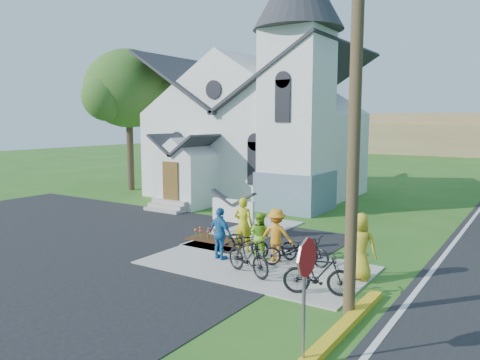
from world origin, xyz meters
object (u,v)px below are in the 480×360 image
Objects in this scene: cyclist_1 at (260,236)px; cyclist_3 at (276,235)px; church_sign at (233,211)px; bike_2 at (305,249)px; utility_pole at (358,83)px; cyclist_2 at (220,234)px; bike_1 at (248,256)px; cyclist_4 at (360,246)px; bike_0 at (243,241)px; bike_3 at (318,274)px; stop_sign at (306,274)px; bike_4 at (290,252)px; cyclist_0 at (243,224)px.

cyclist_3 reaches higher than cyclist_1.
church_sign reaches higher than cyclist_1.
utility_pole is at bearing -129.26° from bike_2.
cyclist_2 is at bearing 121.46° from bike_2.
cyclist_4 is (2.88, 1.40, 0.41)m from bike_1.
bike_0 is 1.92m from bike_1.
cyclist_2 reaches higher than bike_0.
bike_2 is at bearing -166.10° from cyclist_1.
utility_pole reaches higher than bike_2.
cyclist_2 is (-1.59, 0.82, 0.30)m from bike_1.
bike_2 is (3.96, -1.79, -0.50)m from church_sign.
church_sign reaches higher than bike_3.
bike_1 reaches higher than bike_2.
cyclist_1 is 3.44m from cyclist_4.
utility_pole is 5.38× the size of bike_1.
cyclist_3 is at bearing -89.27° from bike_0.
utility_pole is 5.83× the size of cyclist_2.
utility_pole reaches higher than cyclist_4.
stop_sign is at bearing -142.11° from bike_0.
bike_0 is at bearing 8.32° from cyclist_1.
cyclist_3 is at bearing 46.82° from bike_4.
bike_0 is at bearing 151.33° from utility_pole.
bike_4 is at bearing 175.28° from cyclist_1.
bike_4 is (2.12, -0.61, -0.50)m from cyclist_0.
bike_1 is at bearing -50.54° from church_sign.
bike_3 is at bearing -137.98° from bike_2.
bike_2 is 1.06× the size of cyclist_3.
stop_sign reaches higher than church_sign.
bike_3 is 2.51m from bike_4.
bike_3 is at bearing 124.40° from cyclist_3.
cyclist_3 is at bearing -8.03° from cyclist_4.
cyclist_4 is (4.47, 0.58, 0.11)m from cyclist_2.
cyclist_2 reaches higher than cyclist_1.
cyclist_2 is 1.00× the size of cyclist_3.
bike_1 is 1.00× the size of bike_3.
bike_1 is 1.08× the size of bike_4.
bike_2 is 1.00m from cyclist_3.
bike_0 is at bearing -10.13° from cyclist_3.
bike_2 is 0.93× the size of cyclist_4.
bike_1 is (1.16, -1.54, 0.06)m from bike_0.
stop_sign reaches higher than cyclist_4.
cyclist_0 is at bearing -46.59° from church_sign.
bike_0 is 4.04m from bike_3.
cyclist_1 is at bearing 147.28° from utility_pole.
utility_pole is at bearing 172.37° from cyclist_2.
bike_3 reaches higher than bike_2.
cyclist_1 is (2.47, -2.07, -0.20)m from church_sign.
bike_4 is (3.67, -2.24, -0.52)m from church_sign.
stop_sign is 5.24m from cyclist_4.
utility_pole is at bearing 127.44° from cyclist_3.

